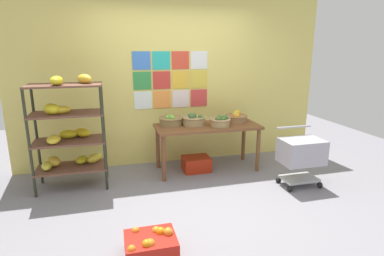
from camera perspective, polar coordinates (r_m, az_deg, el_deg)
ground at (r=4.01m, az=1.45°, el=-13.16°), size 9.02×9.02×0.00m
back_wall_with_art at (r=5.07m, az=-3.42°, el=10.09°), size 4.99×0.07×2.96m
banana_shelf_unit at (r=4.45m, az=-21.68°, el=-0.26°), size 0.92×0.54×1.53m
display_table at (r=4.79m, az=2.82°, el=-0.51°), size 1.58×0.66×0.71m
fruit_basket_right at (r=4.76m, az=0.32°, el=1.52°), size 0.37×0.37×0.18m
fruit_basket_left at (r=5.03m, az=7.99°, el=1.95°), size 0.37×0.37×0.18m
fruit_basket_back_right at (r=4.70m, az=5.19°, el=1.23°), size 0.31×0.31×0.17m
fruit_basket_back_left at (r=4.78m, az=-3.88°, el=1.39°), size 0.37×0.37×0.17m
produce_crate_under_table at (r=4.89m, az=0.78°, el=-6.54°), size 0.41×0.33×0.22m
orange_crate_foreground at (r=3.08m, az=-7.48°, el=-20.37°), size 0.46×0.38×0.24m
shopping_cart at (r=4.51m, az=19.27°, el=-4.41°), size 0.56×0.44×0.79m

